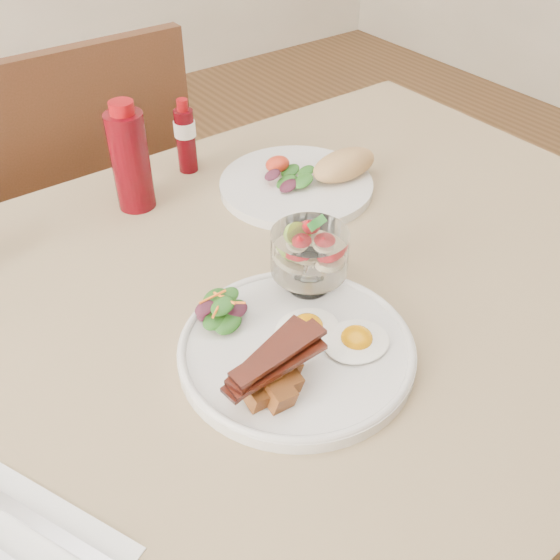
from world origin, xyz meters
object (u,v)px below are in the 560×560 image
(ketchup_bottle, at_px, (130,159))
(hot_sauce_bottle, at_px, (186,137))
(table, at_px, (257,348))
(fruit_cup, at_px, (309,253))
(chair_far, at_px, (88,218))
(main_plate, at_px, (296,350))
(second_plate, at_px, (308,179))

(ketchup_bottle, bearing_deg, hot_sauce_bottle, 22.49)
(table, relative_size, fruit_cup, 13.34)
(chair_far, relative_size, main_plate, 3.32)
(table, height_order, hot_sauce_bottle, hot_sauce_bottle)
(chair_far, bearing_deg, ketchup_bottle, -93.15)
(fruit_cup, bearing_deg, second_plate, 51.90)
(chair_far, bearing_deg, main_plate, -91.22)
(ketchup_bottle, bearing_deg, table, -86.24)
(table, relative_size, chair_far, 1.43)
(chair_far, height_order, hot_sauce_bottle, chair_far)
(chair_far, relative_size, fruit_cup, 9.33)
(chair_far, bearing_deg, hot_sauce_bottle, -71.68)
(second_plate, xyz_separation_m, ketchup_bottle, (-0.25, 0.12, 0.06))
(second_plate, bearing_deg, ketchup_bottle, 154.57)
(main_plate, xyz_separation_m, second_plate, (0.25, 0.29, 0.01))
(chair_far, relative_size, second_plate, 3.57)
(hot_sauce_bottle, bearing_deg, table, -106.24)
(hot_sauce_bottle, bearing_deg, fruit_cup, -96.09)
(table, bearing_deg, hot_sauce_bottle, 73.76)
(main_plate, height_order, hot_sauce_bottle, hot_sauce_bottle)
(fruit_cup, bearing_deg, ketchup_bottle, 103.66)
(main_plate, height_order, fruit_cup, fruit_cup)
(table, relative_size, main_plate, 4.75)
(table, xyz_separation_m, fruit_cup, (0.06, -0.03, 0.16))
(main_plate, bearing_deg, second_plate, 49.79)
(second_plate, bearing_deg, table, -141.61)
(second_plate, bearing_deg, hot_sauce_bottle, 127.00)
(table, xyz_separation_m, hot_sauce_bottle, (0.10, 0.35, 0.15))
(chair_far, relative_size, hot_sauce_bottle, 7.25)
(fruit_cup, bearing_deg, main_plate, -135.50)
(main_plate, distance_m, fruit_cup, 0.13)
(table, distance_m, fruit_cup, 0.17)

